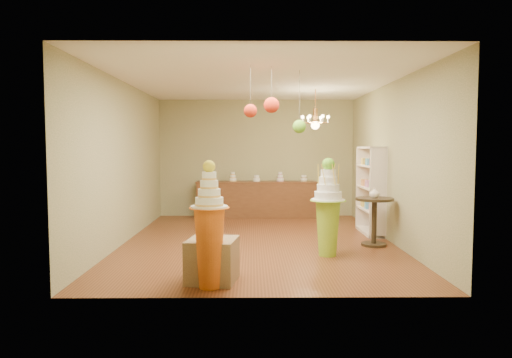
{
  "coord_description": "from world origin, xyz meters",
  "views": [
    {
      "loc": [
        -0.12,
        -8.56,
        1.79
      ],
      "look_at": [
        -0.04,
        0.0,
        1.19
      ],
      "focal_mm": 32.0,
      "sensor_mm": 36.0,
      "label": 1
    }
  ],
  "objects_px": {
    "sideboard": "(257,199)",
    "pedestal_orange": "(210,237)",
    "pedestal_green": "(328,214)",
    "round_table": "(374,215)"
  },
  "relations": [
    {
      "from": "pedestal_green",
      "to": "pedestal_orange",
      "type": "bearing_deg",
      "value": -136.44
    },
    {
      "from": "sideboard",
      "to": "pedestal_orange",
      "type": "bearing_deg",
      "value": -96.41
    },
    {
      "from": "pedestal_orange",
      "to": "sideboard",
      "type": "height_order",
      "value": "pedestal_orange"
    },
    {
      "from": "pedestal_orange",
      "to": "pedestal_green",
      "type": "bearing_deg",
      "value": 43.56
    },
    {
      "from": "sideboard",
      "to": "round_table",
      "type": "xyz_separation_m",
      "value": [
        2.1,
        -3.36,
        0.09
      ]
    },
    {
      "from": "round_table",
      "to": "pedestal_green",
      "type": "bearing_deg",
      "value": -141.82
    },
    {
      "from": "pedestal_green",
      "to": "round_table",
      "type": "bearing_deg",
      "value": 38.18
    },
    {
      "from": "pedestal_orange",
      "to": "round_table",
      "type": "distance_m",
      "value": 3.69
    },
    {
      "from": "pedestal_green",
      "to": "round_table",
      "type": "relative_size",
      "value": 1.85
    },
    {
      "from": "pedestal_orange",
      "to": "round_table",
      "type": "bearing_deg",
      "value": 41.76
    }
  ]
}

